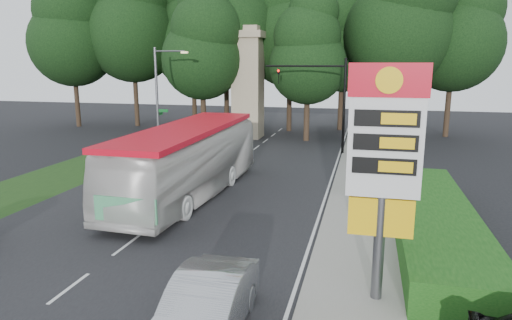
% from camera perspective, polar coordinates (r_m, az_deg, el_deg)
% --- Properties ---
extents(ground, '(120.00, 120.00, 0.00)m').
position_cam_1_polar(ground, '(15.39, -23.41, -15.41)').
color(ground, black).
rests_on(ground, ground).
extents(road_surface, '(14.00, 80.00, 0.02)m').
position_cam_1_polar(road_surface, '(25.25, -6.96, -3.73)').
color(road_surface, black).
rests_on(road_surface, ground).
extents(sidewalk_right, '(3.00, 80.00, 0.12)m').
position_cam_1_polar(sidewalk_right, '(23.70, 12.73, -4.88)').
color(sidewalk_right, gray).
rests_on(sidewalk_right, ground).
extents(grass_verge_left, '(5.00, 50.00, 0.02)m').
position_cam_1_polar(grass_verge_left, '(34.66, -18.26, 0.08)').
color(grass_verge_left, '#193814').
rests_on(grass_verge_left, ground).
extents(hedge, '(3.00, 14.00, 1.20)m').
position_cam_1_polar(hedge, '(19.93, 21.26, -7.06)').
color(hedge, '#144713').
rests_on(hedge, ground).
extents(gas_station_pylon, '(2.10, 0.45, 6.85)m').
position_cam_1_polar(gas_station_pylon, '(12.94, 15.76, 0.92)').
color(gas_station_pylon, '#59595E').
rests_on(gas_station_pylon, ground).
extents(traffic_signal_mast, '(6.10, 0.35, 7.20)m').
position_cam_1_polar(traffic_signal_mast, '(34.90, 8.84, 8.36)').
color(traffic_signal_mast, black).
rests_on(traffic_signal_mast, ground).
extents(streetlight_signs, '(2.75, 0.98, 8.00)m').
position_cam_1_polar(streetlight_signs, '(36.36, -11.98, 8.01)').
color(streetlight_signs, '#59595E').
rests_on(streetlight_signs, ground).
extents(monument, '(3.00, 3.00, 10.05)m').
position_cam_1_polar(monument, '(42.12, -1.01, 9.70)').
color(monument, tan).
rests_on(monument, ground).
extents(tree_far_west, '(8.96, 8.96, 17.60)m').
position_cam_1_polar(tree_far_west, '(53.54, -22.13, 15.33)').
color(tree_far_west, '#2D2116').
rests_on(tree_far_west, ground).
extents(tree_west_mid, '(9.80, 9.80, 19.25)m').
position_cam_1_polar(tree_west_mid, '(52.17, -15.28, 16.99)').
color(tree_west_mid, '#2D2116').
rests_on(tree_west_mid, ground).
extents(tree_west_near, '(8.40, 8.40, 16.50)m').
position_cam_1_polar(tree_west_near, '(51.33, -7.96, 15.50)').
color(tree_west_near, '#2D2116').
rests_on(tree_west_near, ground).
extents(tree_center_left, '(10.08, 10.08, 19.80)m').
position_cam_1_polar(tree_center_left, '(46.09, -3.85, 18.49)').
color(tree_center_left, '#2D2116').
rests_on(tree_center_left, ground).
extents(tree_center_right, '(9.24, 9.24, 18.15)m').
position_cam_1_polar(tree_center_right, '(46.54, 4.34, 17.18)').
color(tree_center_right, '#2D2116').
rests_on(tree_center_right, ground).
extents(tree_east_near, '(8.12, 8.12, 15.95)m').
position_cam_1_polar(tree_east_near, '(47.87, 10.85, 15.26)').
color(tree_east_near, '#2D2116').
rests_on(tree_east_near, ground).
extents(tree_east_mid, '(9.52, 9.52, 18.70)m').
position_cam_1_polar(tree_east_mid, '(44.00, 17.47, 17.42)').
color(tree_east_mid, '#2D2116').
rests_on(tree_east_mid, ground).
extents(tree_far_east, '(8.68, 8.68, 17.05)m').
position_cam_1_polar(tree_far_east, '(46.42, 23.63, 15.43)').
color(tree_far_east, '#2D2116').
rests_on(tree_far_east, ground).
extents(tree_monument_left, '(7.28, 7.28, 14.30)m').
position_cam_1_polar(tree_monument_left, '(42.38, -6.80, 14.46)').
color(tree_monument_left, '#2D2116').
rests_on(tree_monument_left, ground).
extents(tree_monument_right, '(6.72, 6.72, 13.20)m').
position_cam_1_polar(tree_monument_right, '(40.56, 6.54, 13.64)').
color(tree_monument_right, '#2D2116').
rests_on(tree_monument_right, ground).
extents(transit_bus, '(3.68, 13.32, 3.68)m').
position_cam_1_polar(transit_bus, '(23.76, -8.43, -0.23)').
color(transit_bus, white).
rests_on(transit_bus, ground).
extents(sedan_silver, '(1.87, 5.05, 1.65)m').
position_cam_1_polar(sedan_silver, '(12.03, -6.37, -18.05)').
color(sedan_silver, '#A4A6AC').
rests_on(sedan_silver, ground).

